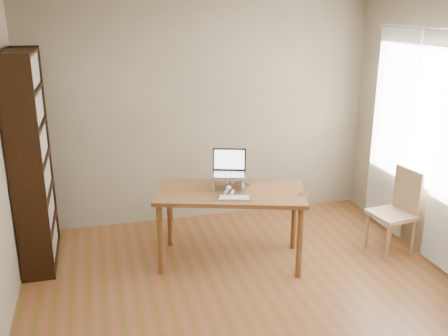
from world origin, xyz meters
TOP-DOWN VIEW (x-y plane):
  - room at (0.03, 0.01)m, footprint 4.04×4.54m
  - bookshelf at (-1.83, 1.55)m, footprint 0.30×0.90m
  - curtains at (1.92, 0.80)m, footprint 0.03×1.90m
  - desk at (0.01, 1.06)m, footprint 1.59×1.12m
  - laptop_stand at (0.01, 1.14)m, footprint 0.32×0.25m
  - laptop at (0.01, 1.20)m, footprint 0.38×0.37m
  - keyboard at (-0.01, 0.84)m, footprint 0.32×0.20m
  - coaster at (0.66, 0.79)m, footprint 0.10×0.10m
  - cat at (0.05, 1.17)m, footprint 0.24×0.48m
  - chair at (1.73, 0.81)m, footprint 0.45×0.45m

SIDE VIEW (x-z plane):
  - chair at x=1.73m, z-range 0.03..0.92m
  - desk at x=0.01m, z-range 0.28..1.03m
  - coaster at x=0.66m, z-range 0.75..0.76m
  - keyboard at x=-0.01m, z-range 0.75..0.77m
  - cat at x=0.05m, z-range 0.74..0.89m
  - laptop_stand at x=0.01m, z-range 0.77..0.90m
  - laptop at x=0.01m, z-range 0.82..1.06m
  - bookshelf at x=-1.83m, z-range 0.00..2.10m
  - curtains at x=1.92m, z-range 0.05..2.29m
  - room at x=0.03m, z-range -0.02..2.62m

